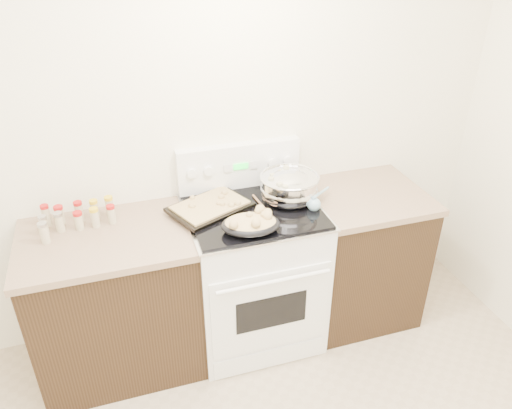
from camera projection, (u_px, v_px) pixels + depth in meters
name	position (u px, v px, depth m)	size (l,w,h in m)	color
room_shell	(288.00, 244.00, 1.22)	(4.10, 3.60, 2.75)	white
counter_left	(117.00, 301.00, 2.90)	(0.93, 0.67, 0.92)	black
counter_right	(358.00, 254.00, 3.30)	(0.73, 0.67, 0.92)	black
kitchen_range	(253.00, 271.00, 3.09)	(0.78, 0.73, 1.22)	white
mixing_bowl	(289.00, 188.00, 2.92)	(0.44, 0.44, 0.21)	silver
roasting_pan	(251.00, 223.00, 2.64)	(0.35, 0.27, 0.11)	black
baking_sheet	(211.00, 206.00, 2.86)	(0.52, 0.46, 0.05)	black
wooden_spoon	(264.00, 210.00, 2.83)	(0.05, 0.25, 0.04)	#9B6B47
blue_ladle	(315.00, 203.00, 2.86)	(0.21, 0.21, 0.10)	#86B3C9
spice_jars	(75.00, 217.00, 2.72)	(0.39, 0.23, 0.13)	#BFB28C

